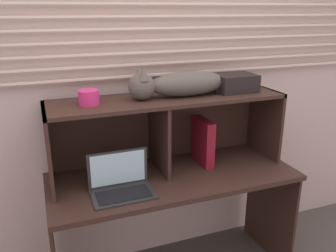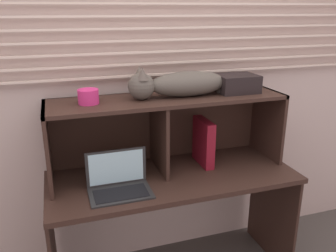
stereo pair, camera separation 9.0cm
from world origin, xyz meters
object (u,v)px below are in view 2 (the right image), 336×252
object	(u,v)px
binder_upright	(203,142)
small_basket	(88,97)
cat	(180,84)
storage_box	(237,83)
book_stack	(127,169)
laptop	(119,183)

from	to	relation	value
binder_upright	small_basket	size ratio (longest dim) A/B	2.59
cat	small_basket	size ratio (longest dim) A/B	7.40
storage_box	binder_upright	bearing A→B (deg)	180.00
small_basket	storage_box	size ratio (longest dim) A/B	0.46
binder_upright	book_stack	distance (m)	0.51
binder_upright	small_basket	world-z (taller)	small_basket
cat	small_basket	distance (m)	0.53
binder_upright	book_stack	xyz separation A→B (m)	(-0.49, -0.00, -0.11)
small_basket	laptop	bearing A→B (deg)	-60.15
binder_upright	book_stack	bearing A→B (deg)	-179.91
cat	binder_upright	bearing A→B (deg)	0.00
binder_upright	storage_box	distance (m)	0.42
laptop	small_basket	xyz separation A→B (m)	(-0.11, 0.19, 0.44)
cat	storage_box	size ratio (longest dim) A/B	3.37
laptop	cat	bearing A→B (deg)	24.84
small_basket	book_stack	bearing A→B (deg)	-0.22
binder_upright	small_basket	xyz separation A→B (m)	(-0.69, 0.00, 0.35)
storage_box	small_basket	bearing A→B (deg)	180.00
cat	small_basket	xyz separation A→B (m)	(-0.53, 0.00, -0.03)
cat	book_stack	bearing A→B (deg)	-179.87
small_basket	storage_box	xyz separation A→B (m)	(0.90, 0.00, 0.01)
book_stack	storage_box	xyz separation A→B (m)	(0.70, 0.00, 0.47)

